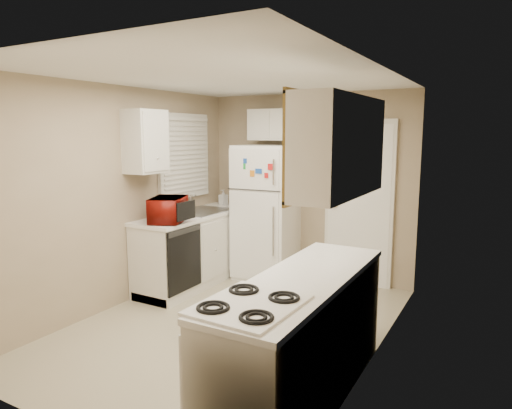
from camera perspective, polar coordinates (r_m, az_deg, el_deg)
The scene contains 19 objects.
floor at distance 4.71m, azimuth -3.08°, elevation -14.82°, with size 3.80×3.80×0.00m, color beige.
ceiling at distance 4.34m, azimuth -3.35°, elevation 15.61°, with size 3.80×3.80×0.00m, color white.
wall_left at distance 5.24m, azimuth -16.24°, elevation 0.96°, with size 3.80×3.80×0.00m, color tan.
wall_right at distance 3.81m, azimuth 14.87°, elevation -1.87°, with size 3.80×3.80×0.00m, color tan.
wall_back at distance 6.04m, azimuth 6.51°, elevation 2.27°, with size 2.80×2.80×0.00m, color tan.
wall_front at distance 2.97m, azimuth -23.34°, elevation -5.32°, with size 2.80×2.80×0.00m, color tan.
left_counter at distance 5.86m, azimuth -7.53°, elevation -5.43°, with size 0.60×1.80×0.90m, color silver.
dishwasher at distance 5.22m, azimuth -8.94°, elevation -6.80°, with size 0.03×0.58×0.72m, color black.
sink at distance 5.89m, azimuth -6.74°, elevation -1.25°, with size 0.54×0.74×0.16m, color gray.
microwave at distance 5.23m, azimuth -10.91°, elevation -0.53°, with size 0.28×0.50×0.34m, color maroon.
soap_bottle at distance 6.36m, azimuth -4.10°, elevation 0.82°, with size 0.10×0.10×0.22m, color white.
window_blinds at distance 5.96m, azimuth -8.91°, elevation 5.99°, with size 0.10×0.98×1.08m, color silver.
upper_cabinet_left at distance 5.25m, azimuth -13.65°, elevation 7.65°, with size 0.30×0.45×0.70m, color silver.
refrigerator at distance 5.97m, azimuth 1.37°, elevation -0.94°, with size 0.72×0.70×1.74m, color white.
cabinet_over_fridge at distance 6.03m, azimuth 2.53°, elevation 9.93°, with size 0.70×0.30×0.40m, color silver.
interior_door at distance 5.79m, azimuth 12.72°, elevation 0.03°, with size 0.86×0.06×2.08m, color white.
right_counter at distance 3.40m, azimuth 5.70°, elevation -16.23°, with size 0.60×2.00×0.90m, color silver.
stove at distance 2.94m, azimuth -0.78°, elevation -21.70°, with size 0.53×0.65×0.79m, color white.
upper_cabinet_right at distance 3.31m, azimuth 10.56°, elevation 7.15°, with size 0.30×1.20×0.70m, color silver.
Camera 1 is at (2.31, -3.63, 1.89)m, focal length 32.00 mm.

